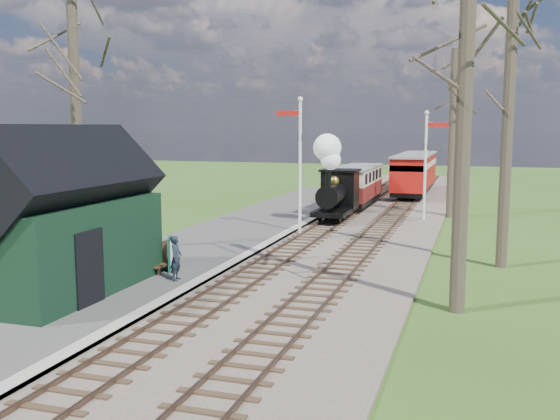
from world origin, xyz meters
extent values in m
plane|color=#32561B|center=(0.00, 0.00, 0.00)|extent=(140.00, 140.00, 0.00)
ellipsoid|color=#385B23|center=(-25.00, 60.00, -14.76)|extent=(57.60, 36.00, 16.20)
ellipsoid|color=#385B23|center=(10.00, 65.00, -18.04)|extent=(70.40, 44.00, 19.80)
ellipsoid|color=#385B23|center=(-8.00, 70.00, -16.40)|extent=(64.00, 40.00, 18.00)
cube|color=brown|center=(1.30, 22.00, 0.05)|extent=(8.00, 60.00, 0.10)
cube|color=brown|center=(-0.50, 22.00, 0.14)|extent=(0.07, 60.00, 0.12)
cube|color=brown|center=(0.50, 22.00, 0.14)|extent=(0.07, 60.00, 0.12)
cube|color=#38281C|center=(0.00, 22.00, 0.10)|extent=(1.60, 60.00, 0.09)
cube|color=brown|center=(2.10, 22.00, 0.14)|extent=(0.07, 60.00, 0.12)
cube|color=brown|center=(3.10, 22.00, 0.14)|extent=(0.07, 60.00, 0.12)
cube|color=#38281C|center=(2.60, 22.00, 0.10)|extent=(1.60, 60.00, 0.09)
cube|color=#474442|center=(-3.50, 14.00, 0.10)|extent=(5.00, 44.00, 0.20)
cube|color=#B2AD9E|center=(-1.20, 14.00, 0.10)|extent=(0.40, 44.00, 0.21)
cube|color=black|center=(-4.30, 4.00, 1.50)|extent=(3.00, 6.00, 2.60)
cube|color=black|center=(-4.30, 4.00, 3.35)|extent=(3.25, 6.30, 3.25)
cube|color=black|center=(-2.78, 3.00, 1.20)|extent=(0.06, 1.20, 2.00)
cylinder|color=silver|center=(-0.70, 16.00, 3.00)|extent=(0.14, 0.14, 6.00)
sphere|color=silver|center=(-0.70, 16.00, 6.10)|extent=(0.24, 0.24, 0.24)
cube|color=#B7140F|center=(-1.25, 16.00, 5.50)|extent=(1.10, 0.08, 0.22)
cube|color=black|center=(-0.70, 16.00, 4.40)|extent=(0.18, 0.06, 0.30)
cylinder|color=silver|center=(4.30, 22.00, 2.75)|extent=(0.14, 0.14, 5.50)
sphere|color=silver|center=(4.30, 22.00, 5.60)|extent=(0.24, 0.24, 0.24)
cube|color=#B7140F|center=(4.85, 22.00, 5.00)|extent=(1.10, 0.08, 0.22)
cube|color=black|center=(4.30, 22.00, 3.90)|extent=(0.18, 0.06, 0.30)
cylinder|color=#382D23|center=(-7.30, 9.00, 5.50)|extent=(0.41, 0.41, 11.00)
cylinder|color=#382D23|center=(6.50, 6.00, 6.00)|extent=(0.42, 0.42, 12.00)
cylinder|color=#382D23|center=(7.80, 12.00, 5.00)|extent=(0.40, 0.40, 10.00)
cylinder|color=#382D23|center=(5.50, 24.00, 4.50)|extent=(0.39, 0.39, 9.00)
cube|color=slate|center=(0.30, 36.00, 0.75)|extent=(12.60, 0.02, 0.01)
cube|color=slate|center=(0.30, 36.00, 0.45)|extent=(12.60, 0.02, 0.02)
cylinder|color=slate|center=(0.30, 36.00, 0.50)|extent=(0.08, 0.08, 1.00)
cube|color=black|center=(0.00, 20.16, 0.64)|extent=(1.65, 3.89, 0.24)
cylinder|color=black|center=(0.00, 19.58, 1.51)|extent=(1.07, 2.53, 1.07)
cube|color=black|center=(0.00, 21.33, 1.61)|extent=(1.75, 1.56, 1.94)
cylinder|color=black|center=(0.00, 18.60, 2.39)|extent=(0.27, 0.27, 0.78)
sphere|color=#AE8C33|center=(0.00, 19.87, 2.19)|extent=(0.51, 0.51, 0.51)
sphere|color=white|center=(0.10, 18.60, 3.31)|extent=(0.97, 0.97, 0.97)
sphere|color=white|center=(-0.10, 18.70, 3.89)|extent=(1.36, 1.36, 1.36)
cylinder|color=black|center=(-0.50, 18.99, 0.51)|extent=(0.10, 0.62, 0.62)
cylinder|color=black|center=(0.50, 18.99, 0.51)|extent=(0.10, 0.62, 0.62)
cube|color=black|center=(0.00, 26.16, 0.54)|extent=(1.85, 6.81, 0.29)
cube|color=maroon|center=(0.00, 26.16, 1.12)|extent=(1.94, 6.81, 0.88)
cube|color=beige|center=(0.00, 26.16, 2.00)|extent=(1.94, 6.81, 0.88)
cube|color=slate|center=(0.00, 26.16, 2.48)|extent=(2.04, 7.00, 0.12)
cube|color=black|center=(2.60, 31.74, 0.58)|extent=(2.07, 5.44, 0.33)
cube|color=#A5130D|center=(2.60, 31.74, 1.23)|extent=(2.18, 5.44, 0.98)
cube|color=beige|center=(2.60, 31.74, 2.21)|extent=(2.18, 5.44, 0.98)
cube|color=slate|center=(2.60, 31.74, 2.76)|extent=(2.29, 5.66, 0.13)
cube|color=black|center=(2.60, 37.24, 0.58)|extent=(2.07, 5.44, 0.33)
cube|color=#A5130D|center=(2.60, 37.24, 1.23)|extent=(2.18, 5.44, 0.98)
cube|color=beige|center=(2.60, 37.24, 2.21)|extent=(2.18, 5.44, 0.98)
cube|color=slate|center=(2.60, 37.24, 2.76)|extent=(2.29, 5.66, 0.13)
cube|color=#0D3F2E|center=(-2.64, 7.21, 0.75)|extent=(0.37, 0.73, 1.11)
cube|color=silver|center=(-2.60, 7.23, 0.75)|extent=(0.27, 0.61, 0.91)
cube|color=#422C17|center=(-2.85, 7.18, 0.46)|extent=(0.49, 1.60, 0.07)
cube|color=#422C17|center=(-3.06, 7.17, 0.77)|extent=(0.10, 1.59, 0.68)
cube|color=#422C17|center=(-2.68, 6.50, 0.31)|extent=(0.07, 0.07, 0.23)
cube|color=#422C17|center=(-3.02, 7.86, 0.31)|extent=(0.07, 0.07, 0.23)
imported|color=black|center=(-1.85, 6.11, 0.89)|extent=(0.40, 0.55, 1.39)
camera|label=1|loc=(6.90, -10.83, 4.91)|focal=40.00mm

